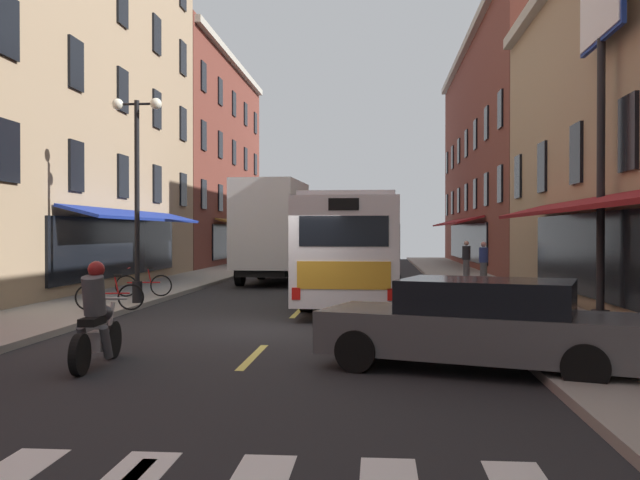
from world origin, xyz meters
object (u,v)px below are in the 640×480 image
box_truck (275,233)px  street_lamp_twin (137,190)px  motorcycle_rider (97,322)px  bicycle_mid (110,296)px  billboard_sign (601,54)px  sedan_mid (304,257)px  sedan_near (478,324)px  pedestrian_far (484,261)px  bicycle_near (144,285)px  pedestrian_mid (466,259)px  transit_bus (358,247)px

box_truck → street_lamp_twin: 9.94m
motorcycle_rider → bicycle_mid: bearing=110.1°
billboard_sign → box_truck: (-9.18, 12.56, -3.99)m
billboard_sign → sedan_mid: billboard_sign is taller
sedan_near → sedan_mid: bearing=101.4°
box_truck → sedan_near: bearing=-72.0°
sedan_near → street_lamp_twin: size_ratio=0.86×
motorcycle_rider → street_lamp_twin: street_lamp_twin is taller
pedestrian_far → bicycle_near: bearing=116.0°
box_truck → bicycle_mid: 11.85m
sedan_mid → street_lamp_twin: size_ratio=0.75×
pedestrian_far → pedestrian_mid: bearing=0.4°
sedan_near → street_lamp_twin: bearing=135.2°
billboard_sign → sedan_near: (-3.42, -5.17, -5.37)m
bicycle_near → bicycle_mid: bearing=-83.6°
bicycle_mid → pedestrian_mid: (10.63, 13.81, 0.46)m
sedan_mid → bicycle_mid: 21.75m
bicycle_near → pedestrian_far: pedestrian_far is taller
billboard_sign → bicycle_mid: size_ratio=4.60×
billboard_sign → sedan_mid: bearing=111.7°
box_truck → bicycle_near: (-2.94, -7.69, -1.59)m
billboard_sign → motorcycle_rider: 12.03m
box_truck → motorcycle_rider: 17.96m
box_truck → street_lamp_twin: bearing=-104.6°
sedan_near → bicycle_near: 13.28m
pedestrian_mid → sedan_near: bearing=13.5°
pedestrian_far → street_lamp_twin: bearing=123.2°
sedan_near → motorcycle_rider: 5.92m
pedestrian_mid → street_lamp_twin: street_lamp_twin is taller
sedan_near → pedestrian_mid: pedestrian_mid is taller
billboard_sign → street_lamp_twin: size_ratio=1.36×
sedan_mid → street_lamp_twin: (-2.62, -19.66, 2.59)m
transit_bus → bicycle_mid: size_ratio=7.26×
motorcycle_rider → street_lamp_twin: bearing=105.5°
street_lamp_twin → bicycle_mid: bearing=-90.8°
billboard_sign → bicycle_near: 14.20m
billboard_sign → pedestrian_mid: size_ratio=4.84×
pedestrian_far → billboard_sign: bearing=176.5°
bicycle_near → bicycle_mid: same height
box_truck → bicycle_mid: bearing=-102.3°
billboard_sign → street_lamp_twin: billboard_sign is taller
bicycle_mid → street_lamp_twin: bearing=89.2°
pedestrian_mid → street_lamp_twin: bearing=-21.6°
billboard_sign → pedestrian_far: size_ratio=4.86×
billboard_sign → transit_bus: bearing=132.6°
bicycle_mid → bicycle_near: bearing=96.4°
billboard_sign → bicycle_mid: 13.00m
bicycle_near → pedestrian_mid: (11.05, 10.03, 0.46)m
pedestrian_mid → box_truck: bearing=-53.8°
box_truck → bicycle_mid: box_truck is taller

